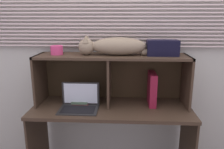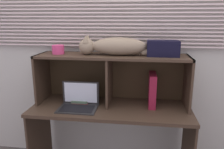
{
  "view_description": "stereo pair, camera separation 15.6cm",
  "coord_description": "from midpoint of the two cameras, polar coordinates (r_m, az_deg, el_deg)",
  "views": [
    {
      "loc": [
        0.11,
        -1.67,
        1.49
      ],
      "look_at": [
        0.0,
        0.33,
        0.99
      ],
      "focal_mm": 35.78,
      "sensor_mm": 36.0,
      "label": 1
    },
    {
      "loc": [
        0.27,
        -1.66,
        1.49
      ],
      "look_at": [
        0.0,
        0.33,
        0.99
      ],
      "focal_mm": 35.78,
      "sensor_mm": 36.0,
      "label": 2
    }
  ],
  "objects": [
    {
      "name": "book_stack",
      "position": [
        2.2,
        -5.64,
        -6.47
      ],
      "size": [
        0.16,
        0.21,
        0.03
      ],
      "color": "maroon",
      "rests_on": "desk"
    },
    {
      "name": "cat",
      "position": [
        2.01,
        2.96,
        7.14
      ],
      "size": [
        0.87,
        0.17,
        0.18
      ],
      "color": "gray",
      "rests_on": "hutch_shelf_unit"
    },
    {
      "name": "small_basket",
      "position": [
        2.13,
        -11.56,
        6.26
      ],
      "size": [
        0.11,
        0.11,
        0.08
      ],
      "primitive_type": "cylinder",
      "color": "#D83F77",
      "rests_on": "hutch_shelf_unit"
    },
    {
      "name": "hutch_shelf_unit",
      "position": [
        2.09,
        2.18,
        1.34
      ],
      "size": [
        1.39,
        0.35,
        0.46
      ],
      "color": "#3E2E21",
      "rests_on": "desk"
    },
    {
      "name": "storage_box",
      "position": [
        2.02,
        15.04,
        6.46
      ],
      "size": [
        0.28,
        0.15,
        0.14
      ],
      "primitive_type": "cube",
      "color": "black",
      "rests_on": "hutch_shelf_unit"
    },
    {
      "name": "back_panel_with_blinds",
      "position": [
        2.23,
        2.78,
        8.12
      ],
      "size": [
        4.4,
        0.08,
        2.5
      ],
      "color": "beige",
      "rests_on": "ground"
    },
    {
      "name": "laptop",
      "position": [
        2.05,
        -6.36,
        -7.18
      ],
      "size": [
        0.34,
        0.24,
        0.22
      ],
      "color": "black",
      "rests_on": "desk"
    },
    {
      "name": "binder_upright",
      "position": [
        2.1,
        12.34,
        -3.81
      ],
      "size": [
        0.06,
        0.25,
        0.3
      ],
      "primitive_type": "cube",
      "color": "maroon",
      "rests_on": "desk"
    },
    {
      "name": "desk",
      "position": [
        2.12,
        1.81,
        -11.57
      ],
      "size": [
        1.45,
        0.55,
        0.7
      ],
      "color": "#3E2E21",
      "rests_on": "ground"
    }
  ]
}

